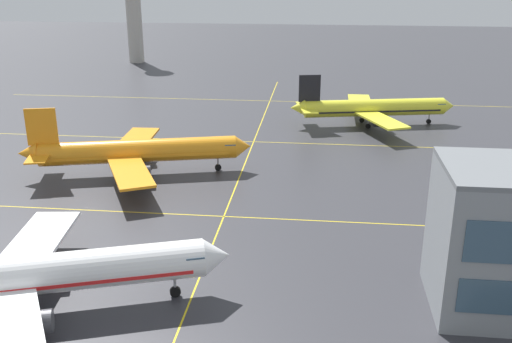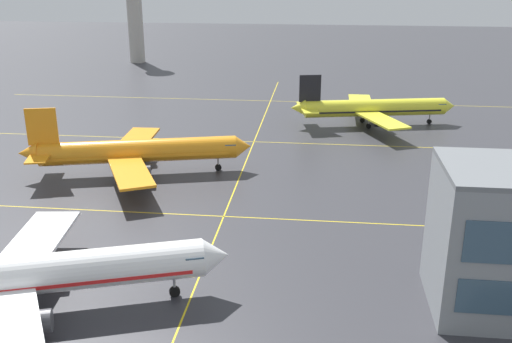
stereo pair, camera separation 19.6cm
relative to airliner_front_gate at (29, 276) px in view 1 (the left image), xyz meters
name	(u,v)px [view 1 (the left image)]	position (x,y,z in m)	size (l,w,h in m)	color
airliner_front_gate	(29,276)	(0.00, 0.00, 0.00)	(38.61, 33.03, 12.32)	white
airliner_second_row	(136,151)	(-1.96, 40.73, -0.20)	(37.28, 31.74, 11.73)	orange
airliner_third_row	(372,108)	(38.98, 76.44, -0.38)	(35.84, 30.44, 11.21)	yellow
taxiway_markings	(241,173)	(15.11, 43.45, -4.20)	(137.54, 158.38, 0.01)	yellow
control_tower	(133,2)	(-36.90, 152.93, 16.31)	(8.82, 8.82, 35.12)	#ADA89E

